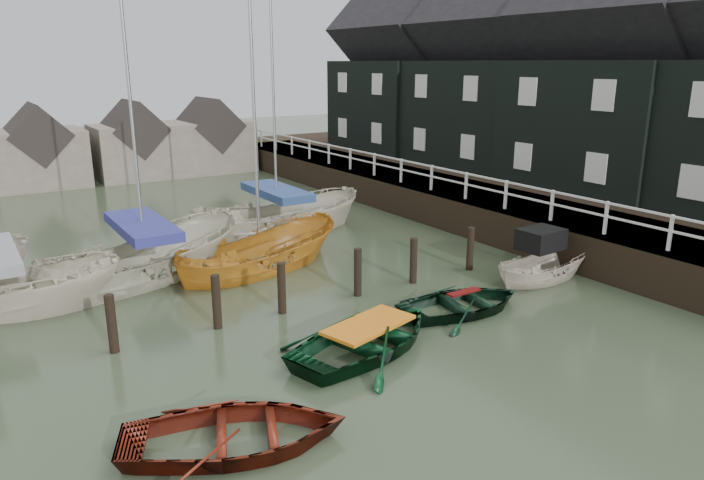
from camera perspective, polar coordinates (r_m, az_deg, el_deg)
ground at (r=15.10m, az=3.00°, el=-9.36°), size 120.00×120.00×0.00m
pier at (r=27.97m, az=6.84°, el=3.95°), size 3.04×32.00×2.70m
land_strip at (r=31.86m, az=14.51°, el=3.71°), size 14.00×38.00×1.50m
quay_houses at (r=30.32m, az=17.16°, el=13.77°), size 6.52×28.14×10.01m
mooring_pilings at (r=16.74m, az=-6.13°, el=-4.97°), size 13.72×0.22×1.80m
far_sheds at (r=38.36m, az=-19.39°, el=8.13°), size 14.00×4.08×4.39m
rowboat_red at (r=11.62m, az=-10.48°, el=-18.02°), size 4.64×4.02×0.81m
rowboat_green at (r=14.76m, az=1.51°, el=-9.95°), size 4.91×4.06×0.88m
rowboat_dkgreen at (r=17.15m, az=10.05°, el=-6.40°), size 3.89×2.98×0.75m
motorboat at (r=20.21m, az=16.92°, el=-3.04°), size 3.87×1.63×2.27m
sailboat_b at (r=20.54m, az=-18.16°, el=-3.02°), size 7.56×4.97×12.26m
sailboat_c at (r=20.60m, az=-8.32°, el=-2.45°), size 6.60×3.74×11.18m
sailboat_d at (r=24.91m, az=-6.76°, el=0.95°), size 7.15×3.36×13.31m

